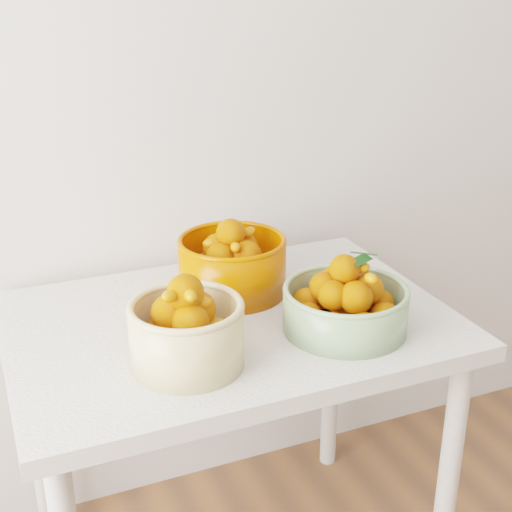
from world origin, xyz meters
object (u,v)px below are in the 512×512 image
(bowl_green, at_px, (345,304))
(bowl_cream, at_px, (187,331))
(table, at_px, (230,354))
(bowl_orange, at_px, (232,264))

(bowl_green, bearing_deg, bowl_cream, -178.33)
(table, height_order, bowl_green, bowl_green)
(table, xyz_separation_m, bowl_orange, (0.06, 0.13, 0.17))
(table, relative_size, bowl_cream, 3.49)
(bowl_cream, bearing_deg, bowl_orange, 54.13)
(table, height_order, bowl_orange, bowl_orange)
(bowl_green, distance_m, bowl_orange, 0.32)
(bowl_cream, bearing_deg, table, 46.39)
(table, xyz_separation_m, bowl_cream, (-0.15, -0.16, 0.17))
(bowl_cream, bearing_deg, bowl_green, 1.67)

